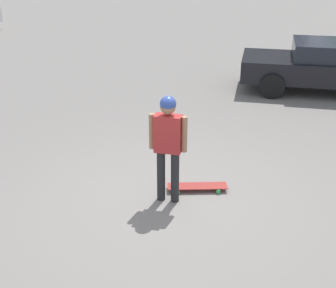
% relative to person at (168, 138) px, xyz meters
% --- Properties ---
extents(ground_plane, '(220.00, 220.00, 0.00)m').
position_rel_person_xyz_m(ground_plane, '(0.00, 0.00, -1.07)').
color(ground_plane, gray).
extents(person, '(0.58, 0.26, 1.74)m').
position_rel_person_xyz_m(person, '(0.00, 0.00, 0.00)').
color(person, '#262628').
rests_on(person, ground_plane).
extents(skateboard, '(0.99, 0.63, 0.08)m').
position_rel_person_xyz_m(skateboard, '(0.33, 0.48, -1.00)').
color(skateboard, '#A5332D').
rests_on(skateboard, ground_plane).
extents(car_parked_near, '(4.59, 2.55, 1.33)m').
position_rel_person_xyz_m(car_parked_near, '(1.65, 6.81, -0.37)').
color(car_parked_near, black).
rests_on(car_parked_near, ground_plane).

